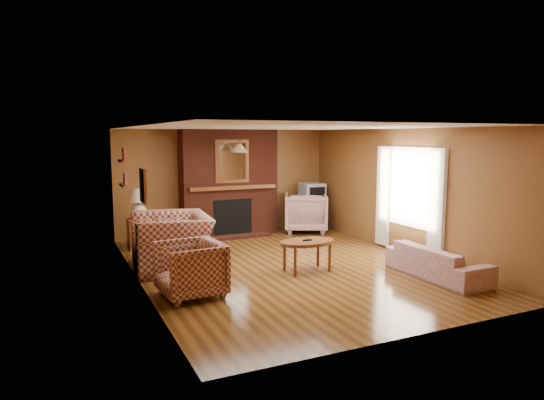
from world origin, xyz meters
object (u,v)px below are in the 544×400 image
fireplace (229,184)px  table_lamp (139,202)px  floral_armchair (306,212)px  coffee_table (307,244)px  plaid_armchair (190,269)px  tv_stand (312,216)px  side_table (140,234)px  floral_sofa (437,262)px  plaid_loveseat (172,242)px  crt_tv (312,193)px

fireplace → table_lamp: fireplace is taller
table_lamp → floral_armchair: bearing=2.4°
floral_armchair → coffee_table: (-1.61, -3.01, 0.01)m
plaid_armchair → tv_stand: 5.41m
side_table → plaid_armchair: bearing=-87.4°
floral_armchair → coffee_table: bearing=88.4°
floral_armchair → plaid_armchair: bearing=69.4°
floral_sofa → coffee_table: coffee_table is taller
fireplace → coffee_table: (0.17, -3.38, -0.72)m
plaid_loveseat → side_table: (-0.25, 1.72, -0.16)m
floral_sofa → floral_armchair: size_ratio=1.75×
fireplace → floral_sofa: fireplace is taller
side_table → crt_tv: bearing=4.7°
floral_armchair → side_table: bearing=28.9°
coffee_table → plaid_armchair: bearing=-168.0°
floral_armchair → crt_tv: size_ratio=1.84×
side_table → table_lamp: bearing=0.0°
plaid_armchair → tv_stand: plaid_armchair is taller
plaid_loveseat → crt_tv: (3.90, 2.06, 0.42)m
table_lamp → fireplace: bearing=14.3°
side_table → crt_tv: size_ratio=1.11×
plaid_armchair → side_table: bearing=178.0°
floral_sofa → plaid_loveseat: bearing=57.4°
plaid_armchair → floral_armchair: size_ratio=0.87×
crt_tv → plaid_armchair: bearing=-137.7°
crt_tv → tv_stand: bearing=90.0°
plaid_loveseat → table_lamp: table_lamp is taller
fireplace → tv_stand: size_ratio=3.73×
fireplace → coffee_table: bearing=-87.1°
plaid_armchair → tv_stand: size_ratio=1.35×
fireplace → floral_armchair: fireplace is taller
tv_stand → floral_armchair: bearing=-147.9°
table_lamp → tv_stand: table_lamp is taller
fireplace → side_table: 2.34m
plaid_armchair → floral_armchair: floral_armchair is taller
coffee_table → side_table: size_ratio=1.61×
floral_armchair → coffee_table: size_ratio=1.03×
floral_armchair → floral_sofa: bearing=118.1°
fireplace → coffee_table: size_ratio=2.48×
plaid_armchair → side_table: 3.30m
table_lamp → coffee_table: bearing=-51.4°
floral_sofa → crt_tv: bearing=-2.9°
plaid_loveseat → coffee_table: size_ratio=1.47×
floral_sofa → crt_tv: crt_tv is taller
crt_tv → coffee_table: bearing=-120.5°
side_table → tv_stand: size_ratio=0.94×
fireplace → crt_tv: 2.08m
coffee_table → table_lamp: 3.67m
floral_sofa → floral_armchair: 4.21m
fireplace → tv_stand: (2.05, -0.18, -0.86)m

